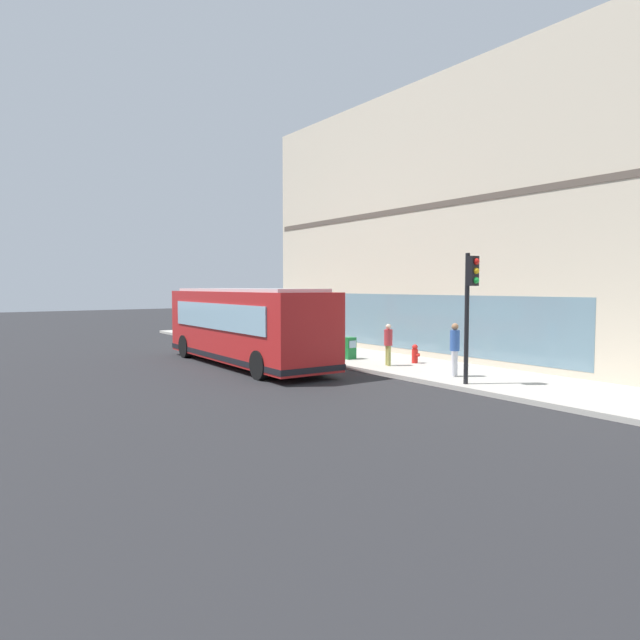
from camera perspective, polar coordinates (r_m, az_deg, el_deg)
ground at (r=19.68m, az=-3.76°, el=-5.70°), size 120.00×120.00×0.00m
sidewalk_curb at (r=22.51m, az=6.46°, el=-4.36°), size 4.22×40.00×0.15m
building_corner at (r=27.67m, az=17.47°, el=9.05°), size 9.87×21.79×11.80m
city_bus_nearside at (r=22.03m, az=-7.83°, el=-0.67°), size 2.86×10.12×3.07m
traffic_light_near_corner at (r=17.21m, az=15.41°, el=2.72°), size 0.32×0.49×4.02m
fire_hydrant at (r=21.77m, az=9.88°, el=-3.50°), size 0.35×0.35×0.74m
pedestrian_by_light_pole at (r=18.73m, az=13.87°, el=-2.61°), size 0.32×0.32×1.78m
pedestrian_near_hydrant at (r=26.10m, az=-1.36°, el=-0.97°), size 0.32×0.32×1.67m
pedestrian_near_building_entrance at (r=20.85m, az=7.13°, el=-2.28°), size 0.32×0.32×1.59m
pedestrian_walking_along_curb at (r=24.24m, az=1.50°, el=-1.40°), size 0.32×0.32×1.62m
newspaper_vending_box at (r=22.68m, az=3.08°, el=-2.94°), size 0.44×0.42×0.90m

